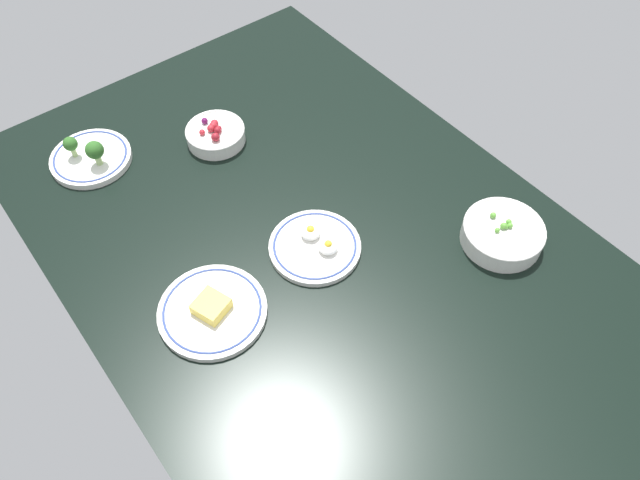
% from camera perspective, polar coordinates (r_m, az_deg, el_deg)
% --- Properties ---
extents(dining_table, '(1.58, 1.02, 0.04)m').
position_cam_1_polar(dining_table, '(1.36, 0.00, -1.02)').
color(dining_table, black).
rests_on(dining_table, ground).
extents(bowl_berries, '(0.15, 0.15, 0.06)m').
position_cam_1_polar(bowl_berries, '(1.57, -9.67, 9.71)').
color(bowl_berries, white).
rests_on(bowl_berries, dining_table).
extents(plate_cheese, '(0.22, 0.22, 0.04)m').
position_cam_1_polar(plate_cheese, '(1.26, -9.92, -6.55)').
color(plate_cheese, white).
rests_on(plate_cheese, dining_table).
extents(plate_eggs, '(0.20, 0.20, 0.04)m').
position_cam_1_polar(plate_eggs, '(1.33, -0.38, -0.61)').
color(plate_eggs, white).
rests_on(plate_eggs, dining_table).
extents(plate_broccoli, '(0.20, 0.20, 0.08)m').
position_cam_1_polar(plate_broccoli, '(1.60, -20.59, 7.28)').
color(plate_broccoli, white).
rests_on(plate_broccoli, dining_table).
extents(bowl_peas, '(0.18, 0.18, 0.06)m').
position_cam_1_polar(bowl_peas, '(1.39, 16.63, 0.58)').
color(bowl_peas, white).
rests_on(bowl_peas, dining_table).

